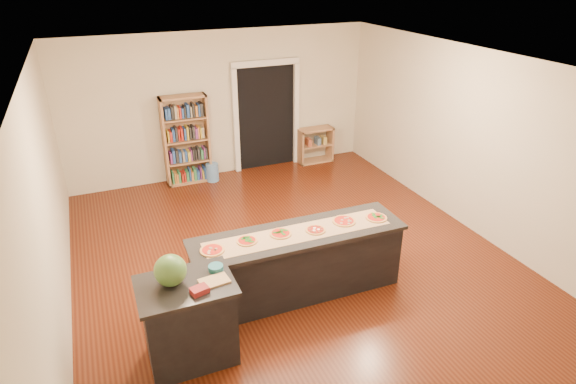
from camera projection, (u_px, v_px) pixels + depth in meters
name	position (u px, v px, depth m)	size (l,w,h in m)	color
room	(294.00, 171.00, 6.40)	(6.00, 7.00, 2.80)	beige
doorway	(266.00, 110.00, 9.67)	(1.40, 0.09, 2.21)	black
kitchen_island	(298.00, 263.00, 6.13)	(2.72, 0.74, 0.90)	black
side_counter	(189.00, 321.00, 5.08)	(0.98, 0.72, 0.97)	black
bookshelf	(186.00, 140.00, 9.09)	(0.86, 0.30, 1.71)	#AF7F55
low_shelf	(315.00, 145.00, 10.25)	(0.75, 0.32, 0.75)	#AF7F55
waste_bin	(212.00, 172.00, 9.43)	(0.24, 0.24, 0.36)	#5583BD
kraft_paper	(299.00, 233.00, 5.92)	(2.36, 0.42, 0.00)	#A47F54
watermelon	(170.00, 270.00, 4.80)	(0.33, 0.33, 0.33)	#144214
cutting_board	(214.00, 281.00, 4.90)	(0.30, 0.20, 0.02)	tan
package_red	(199.00, 290.00, 4.73)	(0.17, 0.12, 0.06)	maroon
package_teal	(216.00, 268.00, 5.07)	(0.16, 0.16, 0.06)	#195966
pizza_a	(212.00, 250.00, 5.55)	(0.29, 0.29, 0.02)	#B18944
pizza_b	(247.00, 241.00, 5.74)	(0.27, 0.27, 0.02)	#B18944
pizza_c	(281.00, 233.00, 5.89)	(0.26, 0.26, 0.02)	#B18944
pizza_d	(315.00, 230.00, 5.97)	(0.25, 0.25, 0.02)	#B18944
pizza_e	(344.00, 221.00, 6.17)	(0.30, 0.30, 0.02)	#B18944
pizza_f	(376.00, 218.00, 6.25)	(0.27, 0.27, 0.02)	#B18944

